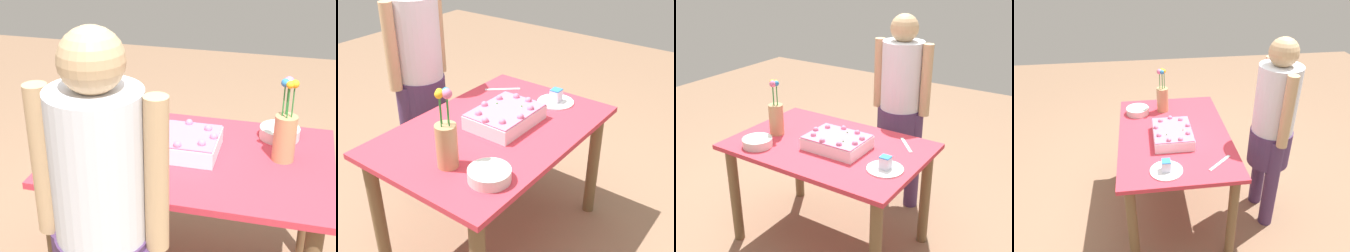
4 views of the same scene
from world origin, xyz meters
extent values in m
plane|color=#8C6A50|center=(0.00, 0.00, 0.00)|extent=(8.00, 8.00, 0.00)
cube|color=#CD3344|center=(0.00, 0.00, 0.72)|extent=(1.24, 0.83, 0.03)
cylinder|color=brown|center=(-0.55, -0.34, 0.35)|extent=(0.07, 0.07, 0.71)
cylinder|color=brown|center=(0.55, -0.34, 0.35)|extent=(0.07, 0.07, 0.71)
cylinder|color=brown|center=(0.55, 0.34, 0.35)|extent=(0.07, 0.07, 0.71)
cube|color=white|center=(-0.08, 0.02, 0.78)|extent=(0.37, 0.28, 0.08)
cube|color=pink|center=(-0.08, 0.02, 0.82)|extent=(0.37, 0.28, 0.01)
sphere|color=pink|center=(0.09, 0.02, 0.83)|extent=(0.04, 0.04, 0.04)
sphere|color=pink|center=(0.05, 0.09, 0.83)|extent=(0.04, 0.04, 0.04)
sphere|color=pink|center=(-0.05, 0.14, 0.83)|extent=(0.04, 0.04, 0.04)
sphere|color=pink|center=(-0.16, 0.12, 0.83)|extent=(0.04, 0.04, 0.04)
sphere|color=pink|center=(-0.23, 0.06, 0.83)|extent=(0.04, 0.04, 0.04)
sphere|color=pink|center=(-0.23, -0.02, 0.83)|extent=(0.04, 0.04, 0.04)
sphere|color=pink|center=(-0.16, -0.09, 0.83)|extent=(0.04, 0.04, 0.04)
sphere|color=pink|center=(-0.05, -0.10, 0.83)|extent=(0.04, 0.04, 0.04)
sphere|color=pink|center=(0.05, -0.06, 0.83)|extent=(0.04, 0.04, 0.04)
cone|color=#2D8438|center=(-0.10, -0.06, 0.82)|extent=(0.02, 0.02, 0.02)
cone|color=#2D8438|center=(-0.15, 0.07, 0.82)|extent=(0.02, 0.02, 0.02)
cylinder|color=white|center=(-0.46, 0.10, 0.74)|extent=(0.21, 0.21, 0.01)
cube|color=white|center=(-0.46, 0.10, 0.78)|extent=(0.06, 0.06, 0.07)
cube|color=#307BC9|center=(-0.46, 0.10, 0.82)|extent=(0.06, 0.06, 0.01)
cube|color=silver|center=(-0.42, -0.26, 0.74)|extent=(0.16, 0.18, 0.00)
cylinder|color=tan|center=(0.39, 0.05, 0.84)|extent=(0.10, 0.10, 0.21)
cylinder|color=#2D8438|center=(0.41, 0.05, 1.02)|extent=(0.01, 0.01, 0.15)
sphere|color=#F7AA1F|center=(0.41, 0.05, 1.10)|extent=(0.04, 0.04, 0.04)
cylinder|color=#2D8438|center=(0.39, 0.07, 1.02)|extent=(0.01, 0.01, 0.15)
sphere|color=pink|center=(0.39, 0.07, 1.10)|extent=(0.04, 0.04, 0.04)
cylinder|color=#2D8438|center=(0.37, 0.05, 1.02)|extent=(0.01, 0.01, 0.15)
sphere|color=#2D7AB8|center=(0.37, 0.05, 1.10)|extent=(0.04, 0.04, 0.04)
cylinder|color=#2D8438|center=(0.39, 0.03, 1.02)|extent=(0.01, 0.01, 0.15)
sphere|color=gold|center=(0.39, 0.03, 1.10)|extent=(0.03, 0.03, 0.03)
cylinder|color=silver|center=(0.37, 0.27, 0.76)|extent=(0.19, 0.19, 0.05)
cylinder|color=#4A3059|center=(-0.02, -0.72, 0.39)|extent=(0.11, 0.11, 0.78)
cylinder|color=#4A3059|center=(-0.28, -0.72, 0.39)|extent=(0.11, 0.11, 0.78)
cylinder|color=#4A3059|center=(-0.15, -0.72, 0.66)|extent=(0.32, 0.31, 0.28)
cylinder|color=silver|center=(-0.15, -0.72, 1.04)|extent=(0.30, 0.30, 0.52)
sphere|color=tan|center=(-0.15, -0.72, 1.39)|extent=(0.20, 0.20, 0.20)
cylinder|color=tan|center=(0.04, -0.72, 1.04)|extent=(0.08, 0.08, 0.52)
cylinder|color=tan|center=(-0.34, -0.72, 1.04)|extent=(0.08, 0.08, 0.52)
camera|label=1|loc=(0.41, -2.00, 1.84)|focal=55.00mm
camera|label=2|loc=(1.49, 1.20, 1.82)|focal=45.00mm
camera|label=3|loc=(-1.42, 1.99, 1.89)|focal=45.00mm
camera|label=4|loc=(-2.13, 0.22, 2.03)|focal=35.00mm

